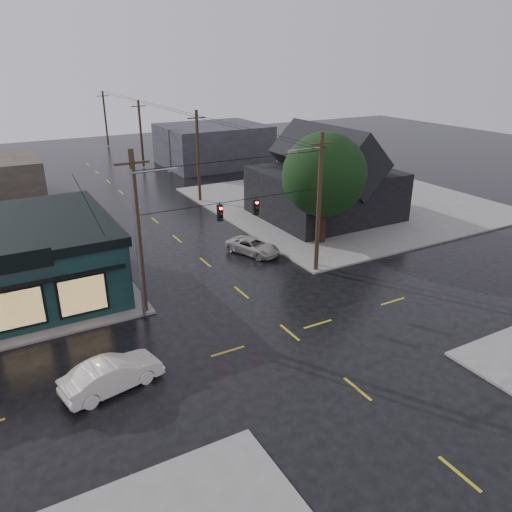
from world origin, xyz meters
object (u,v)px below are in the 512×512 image
utility_pole_ne (316,271)px  sedan_cream (112,374)px  utility_pole_nw (146,312)px  suv_silver (253,246)px  corner_tree (324,175)px

utility_pole_ne → sedan_cream: utility_pole_ne is taller
utility_pole_nw → suv_silver: utility_pole_nw is taller
utility_pole_ne → sedan_cream: size_ratio=2.11×
corner_tree → suv_silver: corner_tree is taller
sedan_cream → suv_silver: (14.34, 11.98, -0.16)m
utility_pole_nw → suv_silver: (10.61, 5.29, 0.63)m
utility_pole_nw → corner_tree: bearing=15.3°
sedan_cream → suv_silver: size_ratio=1.06×
utility_pole_nw → sedan_cream: 7.69m
suv_silver → utility_pole_nw: bearing=-176.0°
utility_pole_nw → utility_pole_ne: same height
corner_tree → sedan_cream: corner_tree is taller
suv_silver → corner_tree: bearing=-28.8°
utility_pole_ne → suv_silver: 5.84m
utility_pole_ne → suv_silver: size_ratio=2.24×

